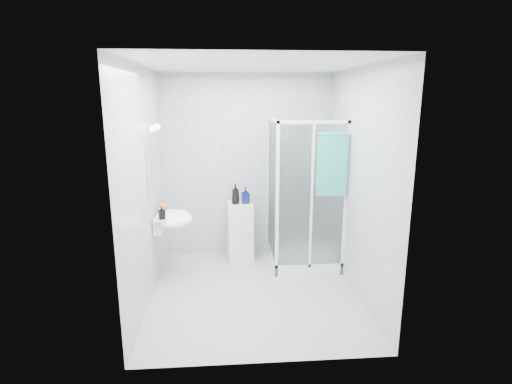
{
  "coord_description": "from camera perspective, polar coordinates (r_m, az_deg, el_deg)",
  "views": [
    {
      "loc": [
        -0.31,
        -4.34,
        2.26
      ],
      "look_at": [
        0.05,
        0.35,
        1.15
      ],
      "focal_mm": 28.0,
      "sensor_mm": 36.0,
      "label": 1
    }
  ],
  "objects": [
    {
      "name": "vanity_lights",
      "position": [
        4.87,
        -14.31,
        8.87
      ],
      "size": [
        0.1,
        0.4,
        0.08
      ],
      "color": "silver",
      "rests_on": "room"
    },
    {
      "name": "wall_hooks",
      "position": [
        5.63,
        -3.78,
        6.72
      ],
      "size": [
        0.23,
        0.06,
        0.03
      ],
      "color": "silver",
      "rests_on": "room"
    },
    {
      "name": "shower_enclosure",
      "position": [
        5.51,
        6.14,
        -6.02
      ],
      "size": [
        0.9,
        0.95,
        2.0
      ],
      "color": "white",
      "rests_on": "ground"
    },
    {
      "name": "storage_cabinet",
      "position": [
        5.69,
        -2.3,
        -5.67
      ],
      "size": [
        0.37,
        0.38,
        0.83
      ],
      "rotation": [
        0.0,
        0.0,
        0.1
      ],
      "color": "white",
      "rests_on": "ground"
    },
    {
      "name": "shampoo_bottle_a",
      "position": [
        5.5,
        -2.95,
        -0.29
      ],
      "size": [
        0.11,
        0.11,
        0.28
      ],
      "primitive_type": "imported",
      "rotation": [
        0.0,
        0.0,
        0.03
      ],
      "color": "black",
      "rests_on": "storage_cabinet"
    },
    {
      "name": "hand_towel",
      "position": [
        4.94,
        10.8,
        4.11
      ],
      "size": [
        0.37,
        0.05,
        0.78
      ],
      "color": "teal",
      "rests_on": "shower_enclosure"
    },
    {
      "name": "soap_dispenser_black",
      "position": [
        4.85,
        -13.33,
        -2.86
      ],
      "size": [
        0.09,
        0.1,
        0.16
      ],
      "primitive_type": "imported",
      "rotation": [
        0.0,
        0.0,
        0.37
      ],
      "color": "black",
      "rests_on": "wall_basin"
    },
    {
      "name": "mirror",
      "position": [
        4.93,
        -14.6,
        3.98
      ],
      "size": [
        0.02,
        0.6,
        0.7
      ],
      "primitive_type": "cube",
      "color": "white",
      "rests_on": "room"
    },
    {
      "name": "wall_basin",
      "position": [
        5.05,
        -11.91,
        -3.85
      ],
      "size": [
        0.46,
        0.56,
        0.35
      ],
      "color": "white",
      "rests_on": "ground"
    },
    {
      "name": "room",
      "position": [
        4.46,
        -0.29,
        0.84
      ],
      "size": [
        2.4,
        2.6,
        2.6
      ],
      "color": "silver",
      "rests_on": "ground"
    },
    {
      "name": "shampoo_bottle_b",
      "position": [
        5.54,
        -1.52,
        -0.47
      ],
      "size": [
        0.12,
        0.12,
        0.23
      ],
      "primitive_type": "imported",
      "rotation": [
        0.0,
        0.0,
        0.14
      ],
      "color": "#0B1146",
      "rests_on": "storage_cabinet"
    },
    {
      "name": "soap_dispenser_orange",
      "position": [
        5.16,
        -13.17,
        -1.95
      ],
      "size": [
        0.15,
        0.15,
        0.15
      ],
      "primitive_type": "imported",
      "rotation": [
        0.0,
        0.0,
        -0.43
      ],
      "color": "#C25716",
      "rests_on": "wall_basin"
    }
  ]
}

